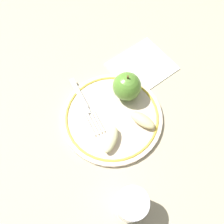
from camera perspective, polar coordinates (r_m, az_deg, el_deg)
The scene contains 8 objects.
ground_plane at distance 0.62m, azimuth 1.57°, elevation -1.00°, with size 2.00×2.00×0.00m, color #B6A88A.
plate at distance 0.61m, azimuth 0.00°, elevation -1.11°, with size 0.25×0.25×0.01m.
apple_red_whole at distance 0.61m, azimuth 3.44°, elevation 5.87°, with size 0.07×0.07×0.08m.
apple_slice_front at distance 0.57m, azimuth -0.35°, elevation -6.33°, with size 0.07×0.03×0.02m, color beige.
apple_slice_back at distance 0.60m, azimuth 7.00°, elevation -1.83°, with size 0.07×0.03×0.02m, color beige.
fork at distance 0.62m, azimuth -6.40°, elevation 2.01°, with size 0.08×0.17×0.00m.
drinking_glass at distance 0.52m, azimuth 4.38°, elevation -20.48°, with size 0.06×0.06×0.09m, color silver.
napkin_folded at distance 0.70m, azimuth 6.86°, elevation 10.38°, with size 0.16×0.14×0.01m, color white.
Camera 1 is at (0.21, 0.17, 0.56)m, focal length 40.00 mm.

